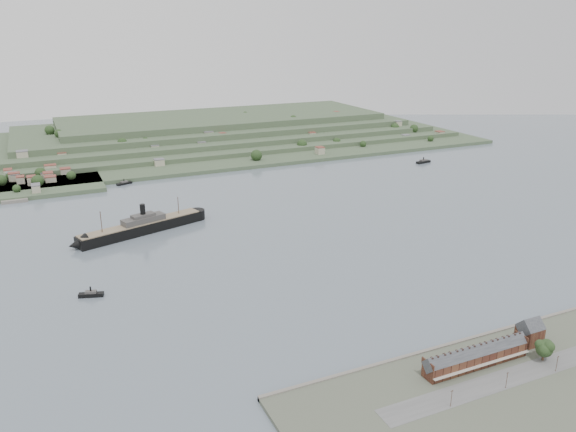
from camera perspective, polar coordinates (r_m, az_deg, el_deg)
name	(u,v)px	position (r m, az deg, el deg)	size (l,w,h in m)	color
ground	(323,244)	(409.55, 3.61, -2.84)	(1400.00, 1400.00, 0.00)	slate
near_shore	(522,384)	(277.84, 22.68, -15.46)	(220.00, 80.00, 2.60)	#4C5142
terrace_row	(476,356)	(279.04, 18.55, -13.34)	(55.60, 9.80, 11.07)	#3F1E16
gabled_building	(530,332)	(305.08, 23.35, -10.75)	(10.40, 10.18, 14.09)	#3F1E16
far_peninsula	(205,134)	(770.10, -8.45, 8.21)	(760.00, 309.00, 30.00)	#3F5236
steamship	(138,228)	(441.26, -14.97, -1.15)	(109.85, 44.73, 27.08)	black
tugboat	(91,294)	(351.05, -19.37, -7.50)	(14.70, 7.89, 6.40)	black
ferry_west	(124,183)	(584.44, -16.30, 3.23)	(16.15, 9.17, 5.85)	black
ferry_east	(423,162)	(668.89, 13.59, 5.40)	(19.43, 8.13, 7.07)	black
fig_tree	(545,348)	(293.25, 24.69, -12.09)	(9.73, 8.43, 10.86)	#462F20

